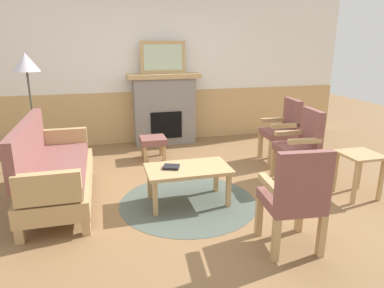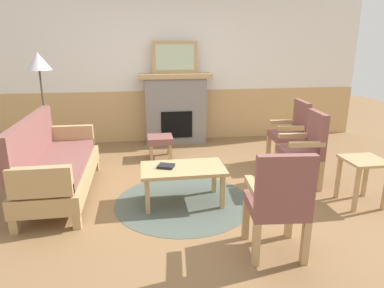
{
  "view_description": "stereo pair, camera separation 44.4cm",
  "coord_description": "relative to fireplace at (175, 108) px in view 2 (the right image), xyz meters",
  "views": [
    {
      "loc": [
        -1.08,
        -3.77,
        1.83
      ],
      "look_at": [
        0.0,
        0.35,
        0.55
      ],
      "focal_mm": 32.09,
      "sensor_mm": 36.0,
      "label": 1
    },
    {
      "loc": [
        -0.65,
        -3.86,
        1.83
      ],
      "look_at": [
        0.0,
        0.35,
        0.55
      ],
      "focal_mm": 32.09,
      "sensor_mm": 36.0,
      "label": 2
    }
  ],
  "objects": [
    {
      "name": "ground_plane",
      "position": [
        0.0,
        -2.35,
        -0.65
      ],
      "size": [
        14.0,
        14.0,
        0.0
      ],
      "primitive_type": "plane",
      "color": "olive"
    },
    {
      "name": "wall_back",
      "position": [
        0.0,
        0.25,
        0.66
      ],
      "size": [
        7.2,
        0.14,
        2.7
      ],
      "color": "white",
      "rests_on": "ground_plane"
    },
    {
      "name": "fireplace",
      "position": [
        0.0,
        0.0,
        0.0
      ],
      "size": [
        1.3,
        0.44,
        1.28
      ],
      "color": "gray",
      "rests_on": "ground_plane"
    },
    {
      "name": "framed_picture",
      "position": [
        0.0,
        0.0,
        0.91
      ],
      "size": [
        0.8,
        0.04,
        0.56
      ],
      "color": "tan",
      "rests_on": "fireplace"
    },
    {
      "name": "couch",
      "position": [
        -1.68,
        -2.12,
        -0.26
      ],
      "size": [
        0.7,
        1.8,
        0.98
      ],
      "color": "tan",
      "rests_on": "ground_plane"
    },
    {
      "name": "coffee_table",
      "position": [
        -0.19,
        -2.53,
        -0.27
      ],
      "size": [
        0.96,
        0.56,
        0.44
      ],
      "color": "tan",
      "rests_on": "ground_plane"
    },
    {
      "name": "round_rug",
      "position": [
        -0.19,
        -2.53,
        -0.65
      ],
      "size": [
        1.61,
        1.61,
        0.01
      ],
      "primitive_type": "cylinder",
      "color": "#4C564C",
      "rests_on": "ground_plane"
    },
    {
      "name": "book_on_table",
      "position": [
        -0.38,
        -2.51,
        -0.2
      ],
      "size": [
        0.22,
        0.2,
        0.03
      ],
      "primitive_type": "cube",
      "rotation": [
        0.0,
        0.0,
        -0.37
      ],
      "color": "black",
      "rests_on": "coffee_table"
    },
    {
      "name": "footstool",
      "position": [
        -0.35,
        -0.86,
        -0.37
      ],
      "size": [
        0.4,
        0.4,
        0.36
      ],
      "color": "tan",
      "rests_on": "ground_plane"
    },
    {
      "name": "armchair_near_fireplace",
      "position": [
        1.44,
        -2.26,
        -0.11
      ],
      "size": [
        0.52,
        0.52,
        0.98
      ],
      "color": "tan",
      "rests_on": "ground_plane"
    },
    {
      "name": "armchair_by_window_left",
      "position": [
        1.62,
        -1.46,
        -0.11
      ],
      "size": [
        0.51,
        0.51,
        0.98
      ],
      "color": "tan",
      "rests_on": "ground_plane"
    },
    {
      "name": "armchair_front_left",
      "position": [
        0.48,
        -3.7,
        -0.11
      ],
      "size": [
        0.52,
        0.52,
        0.98
      ],
      "color": "tan",
      "rests_on": "ground_plane"
    },
    {
      "name": "side_table",
      "position": [
        1.84,
        -2.89,
        -0.22
      ],
      "size": [
        0.44,
        0.44,
        0.55
      ],
      "color": "tan",
      "rests_on": "ground_plane"
    },
    {
      "name": "floor_lamp_by_couch",
      "position": [
        -2.07,
        -0.87,
        0.8
      ],
      "size": [
        0.36,
        0.36,
        1.68
      ],
      "color": "#332D28",
      "rests_on": "ground_plane"
    }
  ]
}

